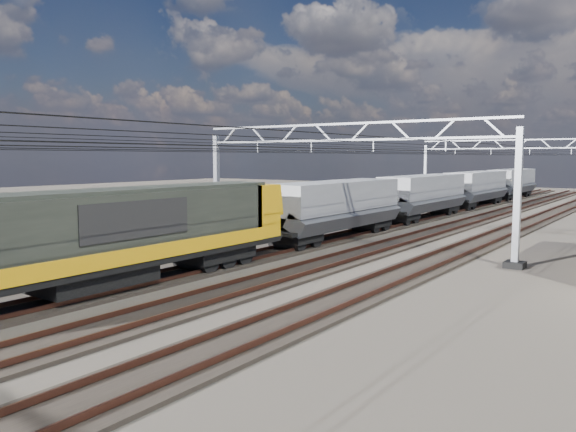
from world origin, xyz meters
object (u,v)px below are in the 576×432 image
Objects in this scene: hopper_wagon_third at (477,186)px; hopper_wagon_lead at (336,205)px; hopper_wagon_mid at (424,193)px; catenary_gantry_far at (509,169)px; locomotive at (93,235)px; hopper_wagon_fourth at (512,181)px; catenary_gantry_mid at (341,180)px.

hopper_wagon_lead is at bearing -90.00° from hopper_wagon_third.
hopper_wagon_mid is 1.00× the size of hopper_wagon_third.
catenary_gantry_far is 5.40m from hopper_wagon_third.
hopper_wagon_lead is (-0.00, 17.70, -0.09)m from locomotive.
hopper_wagon_lead is at bearing -90.00° from hopper_wagon_mid.
hopper_wagon_fourth is at bearing 90.00° from hopper_wagon_lead.
catenary_gantry_far is (0.00, 36.00, 0.00)m from catenary_gantry_mid.
hopper_wagon_fourth is (0.00, 42.60, 0.00)m from hopper_wagon_lead.
locomotive is 31.90m from hopper_wagon_mid.
hopper_wagon_mid and hopper_wagon_fourth have the same top height.
locomotive is 1.62× the size of hopper_wagon_mid.
hopper_wagon_mid is at bearing -90.00° from hopper_wagon_fourth.
catenary_gantry_mid is 3.88m from hopper_wagon_lead.
catenary_gantry_far is at bearing -78.07° from hopper_wagon_fourth.
hopper_wagon_mid is at bearing 90.00° from locomotive.
catenary_gantry_far reaches higher than hopper_wagon_lead.
hopper_wagon_lead is 1.00× the size of hopper_wagon_third.
hopper_wagon_lead and hopper_wagon_fourth have the same top height.
hopper_wagon_lead is 28.40m from hopper_wagon_third.
catenary_gantry_far is 1.53× the size of hopper_wagon_lead.
catenary_gantry_mid is at bearing -87.48° from hopper_wagon_fourth.
catenary_gantry_mid is 1.00× the size of catenary_gantry_far.
catenary_gantry_mid is at bearing -83.31° from hopper_wagon_mid.
hopper_wagon_lead is at bearing -90.00° from hopper_wagon_fourth.
hopper_wagon_fourth is (-2.00, 45.47, -1.67)m from catenary_gantry_mid.
catenary_gantry_far is at bearing 86.55° from hopper_wagon_lead.
hopper_wagon_fourth is (-0.00, 60.30, -0.09)m from locomotive.
catenary_gantry_far is 0.94× the size of locomotive.
catenary_gantry_far reaches higher than hopper_wagon_third.
locomotive is at bearing -90.00° from hopper_wagon_mid.
catenary_gantry_far is 1.53× the size of hopper_wagon_third.
locomotive is 1.62× the size of hopper_wagon_fourth.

